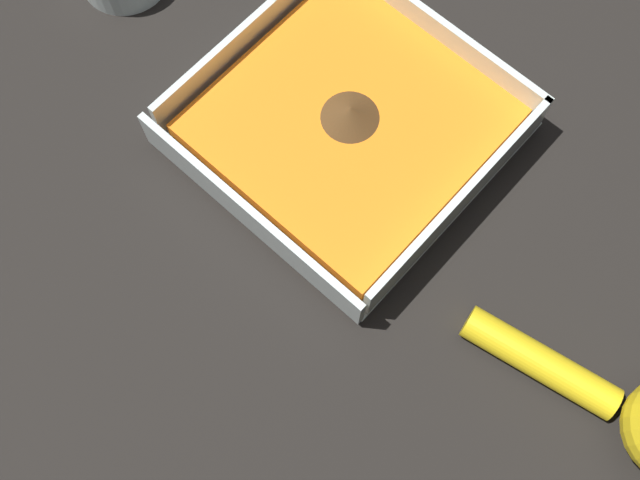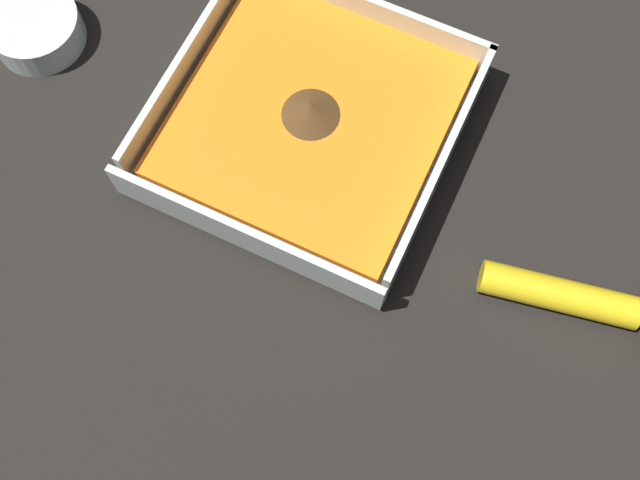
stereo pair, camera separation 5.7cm
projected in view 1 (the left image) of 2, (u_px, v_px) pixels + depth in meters
name	position (u px, v px, depth m)	size (l,w,h in m)	color
ground_plane	(334.00, 121.00, 0.64)	(4.00, 4.00, 0.00)	black
square_dish	(346.00, 128.00, 0.62)	(0.23, 0.23, 0.05)	silver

